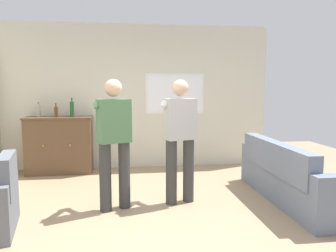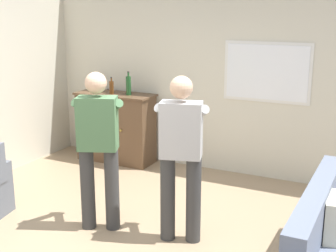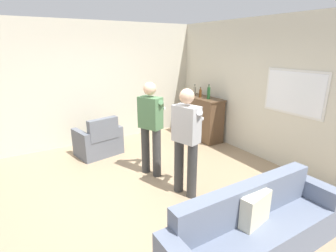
% 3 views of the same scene
% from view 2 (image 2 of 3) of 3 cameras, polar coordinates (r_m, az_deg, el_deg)
% --- Properties ---
extents(ground, '(10.40, 10.40, 0.00)m').
position_cam_2_polar(ground, '(4.78, -6.22, -14.57)').
color(ground, '#9E8466').
extents(wall_back_with_window, '(5.20, 0.15, 2.80)m').
position_cam_2_polar(wall_back_with_window, '(6.63, 6.12, 6.43)').
color(wall_back_with_window, beige).
rests_on(wall_back_with_window, ground).
extents(couch, '(0.57, 2.26, 0.83)m').
position_cam_2_polar(couch, '(4.33, 19.48, -13.84)').
color(couch, slate).
rests_on(couch, ground).
extents(sideboard_cabinet, '(1.21, 0.49, 1.05)m').
position_cam_2_polar(sideboard_cabinet, '(7.14, -6.36, -0.16)').
color(sideboard_cabinet, brown).
rests_on(sideboard_cabinet, ground).
extents(bottle_wine_green, '(0.07, 0.07, 0.35)m').
position_cam_2_polar(bottle_wine_green, '(6.86, -4.83, 4.97)').
color(bottle_wine_green, '#1E4C23').
rests_on(bottle_wine_green, sideboard_cabinet).
extents(bottle_liquor_amber, '(0.07, 0.07, 0.25)m').
position_cam_2_polar(bottle_liquor_amber, '(6.99, -6.90, 4.72)').
color(bottle_liquor_amber, '#593314').
rests_on(bottle_liquor_amber, sideboard_cabinet).
extents(bottle_spirits_clear, '(0.06, 0.06, 0.27)m').
position_cam_2_polar(bottle_spirits_clear, '(7.22, -8.72, 5.03)').
color(bottle_spirits_clear, gray).
rests_on(bottle_spirits_clear, sideboard_cabinet).
extents(person_standing_left, '(0.51, 0.52, 1.68)m').
position_cam_2_polar(person_standing_left, '(4.87, -8.49, -2.14)').
color(person_standing_left, '#383838').
rests_on(person_standing_left, ground).
extents(person_standing_right, '(0.53, 0.52, 1.68)m').
position_cam_2_polar(person_standing_right, '(4.56, 1.60, -3.10)').
color(person_standing_right, '#383838').
rests_on(person_standing_right, ground).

